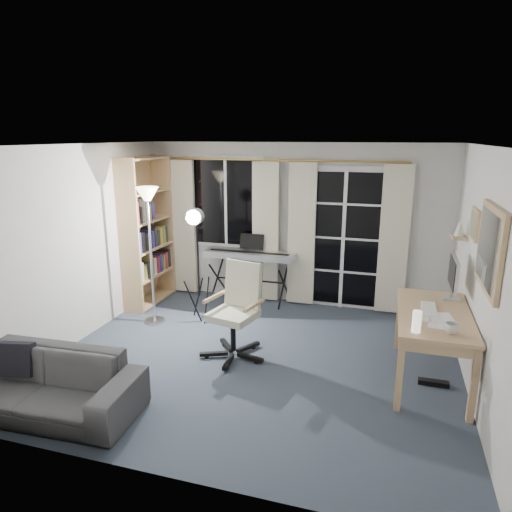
{
  "coord_description": "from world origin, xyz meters",
  "views": [
    {
      "loc": [
        1.37,
        -4.58,
        2.5
      ],
      "look_at": [
        -0.09,
        0.35,
        1.13
      ],
      "focal_mm": 32.0,
      "sensor_mm": 36.0,
      "label": 1
    }
  ],
  "objects_px": {
    "studio_light": "(196,230)",
    "desk": "(434,321)",
    "bookshelf": "(144,236)",
    "torchiere_lamp": "(148,215)",
    "sofa": "(35,374)",
    "mug": "(451,327)",
    "keyboard_piano": "(250,256)",
    "monitor": "(453,274)",
    "office_chair": "(239,301)"
  },
  "relations": [
    {
      "from": "monitor",
      "to": "sofa",
      "type": "height_order",
      "value": "monitor"
    },
    {
      "from": "desk",
      "to": "sofa",
      "type": "bearing_deg",
      "value": -155.32
    },
    {
      "from": "monitor",
      "to": "mug",
      "type": "relative_size",
      "value": 4.39
    },
    {
      "from": "keyboard_piano",
      "to": "office_chair",
      "type": "xyz_separation_m",
      "value": [
        0.37,
        -1.6,
        -0.11
      ]
    },
    {
      "from": "office_chair",
      "to": "monitor",
      "type": "relative_size",
      "value": 2.01
    },
    {
      "from": "office_chair",
      "to": "desk",
      "type": "bearing_deg",
      "value": 12.87
    },
    {
      "from": "torchiere_lamp",
      "to": "keyboard_piano",
      "type": "height_order",
      "value": "torchiere_lamp"
    },
    {
      "from": "desk",
      "to": "office_chair",
      "type": "bearing_deg",
      "value": 179.31
    },
    {
      "from": "sofa",
      "to": "office_chair",
      "type": "bearing_deg",
      "value": 46.43
    },
    {
      "from": "bookshelf",
      "to": "office_chair",
      "type": "distance_m",
      "value": 2.29
    },
    {
      "from": "bookshelf",
      "to": "mug",
      "type": "distance_m",
      "value": 4.47
    },
    {
      "from": "torchiere_lamp",
      "to": "mug",
      "type": "height_order",
      "value": "torchiere_lamp"
    },
    {
      "from": "office_chair",
      "to": "sofa",
      "type": "bearing_deg",
      "value": -117.26
    },
    {
      "from": "studio_light",
      "to": "keyboard_piano",
      "type": "bearing_deg",
      "value": 58.86
    },
    {
      "from": "bookshelf",
      "to": "studio_light",
      "type": "bearing_deg",
      "value": -23.97
    },
    {
      "from": "bookshelf",
      "to": "mug",
      "type": "xyz_separation_m",
      "value": [
        4.11,
        -1.74,
        -0.23
      ]
    },
    {
      "from": "torchiere_lamp",
      "to": "office_chair",
      "type": "height_order",
      "value": "torchiere_lamp"
    },
    {
      "from": "studio_light",
      "to": "monitor",
      "type": "xyz_separation_m",
      "value": [
        3.14,
        -0.3,
        -0.24
      ]
    },
    {
      "from": "monitor",
      "to": "sofa",
      "type": "distance_m",
      "value": 4.31
    },
    {
      "from": "studio_light",
      "to": "mug",
      "type": "distance_m",
      "value": 3.32
    },
    {
      "from": "mug",
      "to": "bookshelf",
      "type": "bearing_deg",
      "value": 157.08
    },
    {
      "from": "bookshelf",
      "to": "desk",
      "type": "relative_size",
      "value": 1.56
    },
    {
      "from": "keyboard_piano",
      "to": "monitor",
      "type": "distance_m",
      "value": 2.93
    },
    {
      "from": "mug",
      "to": "sofa",
      "type": "bearing_deg",
      "value": -162.82
    },
    {
      "from": "bookshelf",
      "to": "studio_light",
      "type": "distance_m",
      "value": 1.2
    },
    {
      "from": "bookshelf",
      "to": "studio_light",
      "type": "xyz_separation_m",
      "value": [
        1.07,
        -0.49,
        0.24
      ]
    },
    {
      "from": "torchiere_lamp",
      "to": "mug",
      "type": "distance_m",
      "value": 3.83
    },
    {
      "from": "torchiere_lamp",
      "to": "studio_light",
      "type": "distance_m",
      "value": 0.64
    },
    {
      "from": "office_chair",
      "to": "monitor",
      "type": "bearing_deg",
      "value": 24.0
    },
    {
      "from": "keyboard_piano",
      "to": "monitor",
      "type": "relative_size",
      "value": 2.5
    },
    {
      "from": "bookshelf",
      "to": "monitor",
      "type": "distance_m",
      "value": 4.28
    },
    {
      "from": "studio_light",
      "to": "desk",
      "type": "relative_size",
      "value": 1.13
    },
    {
      "from": "torchiere_lamp",
      "to": "sofa",
      "type": "relative_size",
      "value": 0.96
    },
    {
      "from": "office_chair",
      "to": "desk",
      "type": "distance_m",
      "value": 2.11
    },
    {
      "from": "bookshelf",
      "to": "desk",
      "type": "distance_m",
      "value": 4.21
    },
    {
      "from": "bookshelf",
      "to": "mug",
      "type": "relative_size",
      "value": 17.72
    },
    {
      "from": "studio_light",
      "to": "desk",
      "type": "bearing_deg",
      "value": -17.26
    },
    {
      "from": "office_chair",
      "to": "mug",
      "type": "bearing_deg",
      "value": 0.16
    },
    {
      "from": "sofa",
      "to": "mug",
      "type": "bearing_deg",
      "value": 14.41
    },
    {
      "from": "bookshelf",
      "to": "sofa",
      "type": "relative_size",
      "value": 1.14
    },
    {
      "from": "desk",
      "to": "monitor",
      "type": "xyz_separation_m",
      "value": [
        0.2,
        0.45,
        0.38
      ]
    },
    {
      "from": "bookshelf",
      "to": "sofa",
      "type": "bearing_deg",
      "value": -79.76
    },
    {
      "from": "keyboard_piano",
      "to": "sofa",
      "type": "relative_size",
      "value": 0.71
    },
    {
      "from": "studio_light",
      "to": "desk",
      "type": "height_order",
      "value": "studio_light"
    },
    {
      "from": "keyboard_piano",
      "to": "monitor",
      "type": "xyz_separation_m",
      "value": [
        2.67,
        -1.17,
        0.29
      ]
    },
    {
      "from": "mug",
      "to": "monitor",
      "type": "bearing_deg",
      "value": 84.2
    },
    {
      "from": "bookshelf",
      "to": "torchiere_lamp",
      "type": "relative_size",
      "value": 1.19
    },
    {
      "from": "torchiere_lamp",
      "to": "office_chair",
      "type": "xyz_separation_m",
      "value": [
        1.41,
        -0.54,
        -0.85
      ]
    },
    {
      "from": "desk",
      "to": "monitor",
      "type": "height_order",
      "value": "monitor"
    },
    {
      "from": "keyboard_piano",
      "to": "mug",
      "type": "relative_size",
      "value": 11.0
    }
  ]
}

